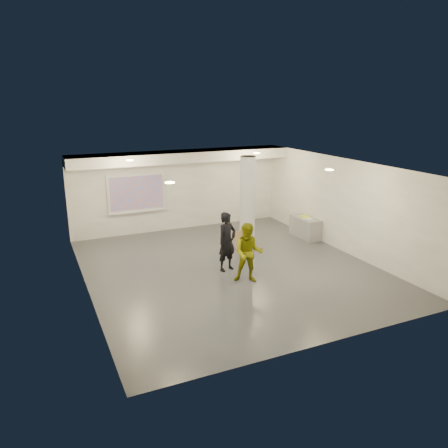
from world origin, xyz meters
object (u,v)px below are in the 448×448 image
woman (227,242)px  projection_screen (137,193)px  credenza (305,227)px  man (249,253)px  column (248,201)px

woman → projection_screen: bearing=89.7°
credenza → woman: woman is taller
projection_screen → man: (1.66, -5.50, -0.71)m
woman → man: (0.18, -0.99, -0.04)m
column → credenza: column is taller
credenza → column: bearing=173.8°
woman → man: woman is taller
credenza → woman: 4.20m
column → woman: 2.55m
projection_screen → credenza: (5.32, -2.87, -1.16)m
projection_screen → woman: (1.48, -4.52, -0.67)m
woman → man: 1.01m
projection_screen → credenza: projection_screen is taller
projection_screen → woman: bearing=-71.8°
column → credenza: size_ratio=2.39×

